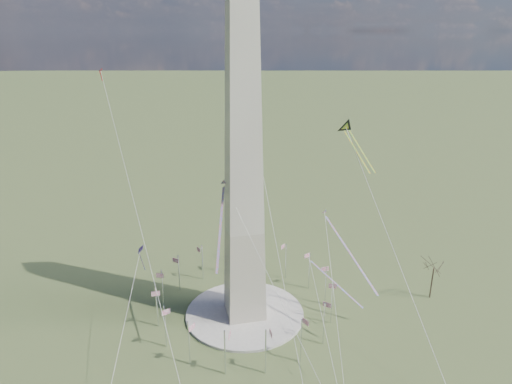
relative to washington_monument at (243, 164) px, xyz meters
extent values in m
plane|color=#3E5128|center=(0.00, 0.00, -47.95)|extent=(2000.00, 2000.00, 0.00)
cylinder|color=beige|center=(0.00, 0.00, -47.55)|extent=(36.00, 36.00, 0.80)
cylinder|color=white|center=(26.00, 0.00, -41.45)|extent=(0.36, 0.36, 13.00)
cube|color=#A81638|center=(26.00, 1.30, -36.15)|extent=(2.40, 0.08, 1.50)
cylinder|color=white|center=(24.02, 9.95, -41.45)|extent=(0.36, 0.36, 13.00)
cube|color=#A81638|center=(23.52, 11.15, -36.15)|extent=(2.25, 0.99, 1.50)
cylinder|color=white|center=(18.38, 18.38, -41.45)|extent=(0.36, 0.36, 13.00)
cube|color=#A81638|center=(17.47, 19.30, -36.15)|extent=(1.75, 1.75, 1.50)
cylinder|color=white|center=(9.95, 24.02, -41.45)|extent=(0.36, 0.36, 13.00)
cube|color=#A81638|center=(8.75, 24.52, -36.15)|extent=(0.99, 2.25, 1.50)
cylinder|color=white|center=(0.00, 26.00, -41.45)|extent=(0.36, 0.36, 13.00)
cube|color=#A81638|center=(-1.30, 26.00, -36.15)|extent=(0.08, 2.40, 1.50)
cylinder|color=white|center=(-9.95, 24.02, -41.45)|extent=(0.36, 0.36, 13.00)
cube|color=#A81638|center=(-11.15, 23.52, -36.15)|extent=(0.99, 2.25, 1.50)
cylinder|color=white|center=(-18.38, 18.38, -41.45)|extent=(0.36, 0.36, 13.00)
cube|color=#A81638|center=(-19.30, 17.47, -36.15)|extent=(1.75, 1.75, 1.50)
cylinder|color=white|center=(-24.02, 9.95, -41.45)|extent=(0.36, 0.36, 13.00)
cube|color=#A81638|center=(-24.52, 8.75, -36.15)|extent=(2.25, 0.99, 1.50)
cylinder|color=white|center=(-26.00, 0.00, -41.45)|extent=(0.36, 0.36, 13.00)
cube|color=#A81638|center=(-26.00, -1.30, -36.15)|extent=(2.40, 0.08, 1.50)
cylinder|color=white|center=(-24.02, -9.95, -41.45)|extent=(0.36, 0.36, 13.00)
cube|color=#A81638|center=(-23.52, -11.15, -36.15)|extent=(2.25, 0.99, 1.50)
cylinder|color=white|center=(-18.38, -18.38, -41.45)|extent=(0.36, 0.36, 13.00)
cube|color=#A81638|center=(-17.47, -19.30, -36.15)|extent=(1.75, 1.75, 1.50)
cylinder|color=white|center=(-9.95, -24.02, -41.45)|extent=(0.36, 0.36, 13.00)
cube|color=#A81638|center=(-8.75, -24.52, -36.15)|extent=(0.99, 2.25, 1.50)
cylinder|color=white|center=(0.00, -26.00, -41.45)|extent=(0.36, 0.36, 13.00)
cube|color=#A81638|center=(1.30, -26.00, -36.15)|extent=(0.08, 2.40, 1.50)
cylinder|color=white|center=(9.95, -24.02, -41.45)|extent=(0.36, 0.36, 13.00)
cube|color=#A81638|center=(11.15, -23.52, -36.15)|extent=(0.99, 2.25, 1.50)
cylinder|color=white|center=(18.38, -18.38, -41.45)|extent=(0.36, 0.36, 13.00)
cube|color=#A81638|center=(19.30, -17.47, -36.15)|extent=(1.75, 1.75, 1.50)
cylinder|color=white|center=(24.02, -9.95, -41.45)|extent=(0.36, 0.36, 13.00)
cube|color=#A81638|center=(24.52, -8.75, -36.15)|extent=(2.25, 0.99, 1.50)
cylinder|color=#49342C|center=(60.75, -4.18, -42.64)|extent=(0.42, 0.42, 10.63)
cube|color=orange|center=(38.21, 7.19, -0.32)|extent=(3.17, 14.13, 10.04)
cube|color=orange|center=(36.41, 6.84, -0.32)|extent=(3.17, 14.13, 10.04)
cube|color=#3D1B7C|center=(-29.33, 6.39, -25.55)|extent=(1.77, 2.79, 2.24)
cube|color=#DB4B22|center=(-29.33, 6.39, -29.24)|extent=(1.58, 2.62, 7.72)
cube|color=#DB4B22|center=(27.26, -13.02, -23.84)|extent=(7.39, 21.91, 14.26)
cube|color=#DB4B22|center=(-8.15, -9.56, -13.87)|extent=(6.14, 22.26, 14.28)
cube|color=#DB4B22|center=(27.03, -5.58, -37.66)|extent=(12.99, 12.63, 10.98)
cube|color=red|center=(-37.76, 36.01, 22.54)|extent=(1.01, 1.69, 1.47)
cube|color=red|center=(-37.76, 36.01, 20.94)|extent=(0.64, 1.28, 3.35)
cube|color=white|center=(9.16, 41.86, 18.35)|extent=(1.10, 1.69, 1.51)
cube|color=white|center=(9.16, 41.86, 16.70)|extent=(0.59, 1.32, 3.46)
camera|label=1|loc=(-23.36, -116.95, 34.10)|focal=32.00mm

